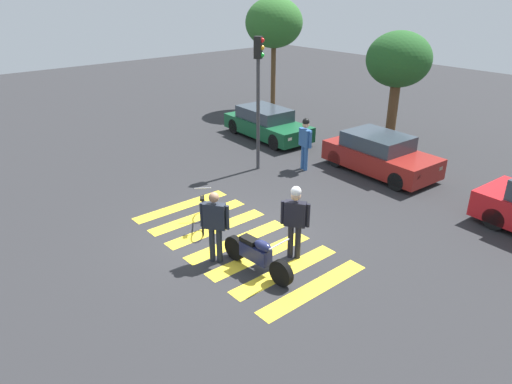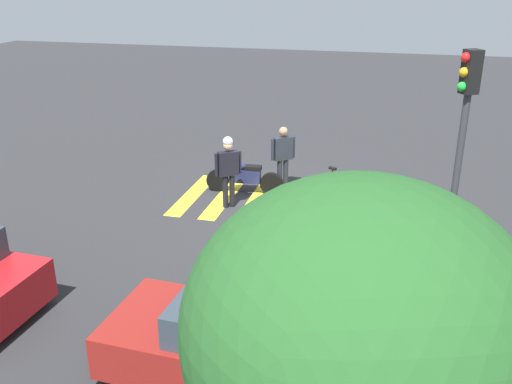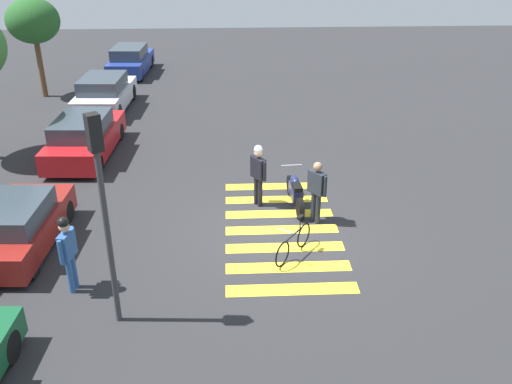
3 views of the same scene
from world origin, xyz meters
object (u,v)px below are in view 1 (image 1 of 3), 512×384
object	(u,v)px
officer_on_foot	(295,217)
officer_by_motorcycle	(215,222)
police_motorcycle	(257,254)
pedestrian_bystander	(305,140)
traffic_light_pole	(259,84)
car_green_compact	(267,124)
car_maroon_wagon	(380,155)
leaning_bicycle	(203,213)

from	to	relation	value
officer_on_foot	officer_by_motorcycle	xyz separation A→B (m)	(-1.09, -1.53, -0.06)
police_motorcycle	pedestrian_bystander	size ratio (longest dim) A/B	1.13
traffic_light_pole	pedestrian_bystander	bearing A→B (deg)	46.95
officer_on_foot	car_green_compact	distance (m)	9.62
car_maroon_wagon	traffic_light_pole	distance (m)	4.85
traffic_light_pole	police_motorcycle	bearing A→B (deg)	-40.89
leaning_bicycle	traffic_light_pole	distance (m)	5.28
leaning_bicycle	pedestrian_bystander	bearing A→B (deg)	102.88
police_motorcycle	car_green_compact	world-z (taller)	car_green_compact
car_maroon_wagon	police_motorcycle	bearing A→B (deg)	-74.96
officer_on_foot	pedestrian_bystander	xyz separation A→B (m)	(-3.95, 4.40, -0.00)
officer_on_foot	officer_by_motorcycle	size ratio (longest dim) A/B	1.05
police_motorcycle	leaning_bicycle	world-z (taller)	police_motorcycle
pedestrian_bystander	car_green_compact	bearing A→B (deg)	158.26
leaning_bicycle	officer_on_foot	world-z (taller)	officer_on_foot
leaning_bicycle	officer_on_foot	bearing A→B (deg)	14.88
police_motorcycle	car_maroon_wagon	distance (m)	7.54
officer_by_motorcycle	pedestrian_bystander	size ratio (longest dim) A/B	0.96
police_motorcycle	car_green_compact	bearing A→B (deg)	137.23
officer_on_foot	car_maroon_wagon	size ratio (longest dim) A/B	0.47
car_green_compact	traffic_light_pole	world-z (taller)	traffic_light_pole
traffic_light_pole	leaning_bicycle	bearing A→B (deg)	-59.87
leaning_bicycle	police_motorcycle	bearing A→B (deg)	-7.20
pedestrian_bystander	police_motorcycle	bearing A→B (deg)	-55.03
police_motorcycle	officer_by_motorcycle	xyz separation A→B (m)	(-0.97, -0.45, 0.59)
pedestrian_bystander	leaning_bicycle	bearing A→B (deg)	-77.12
leaning_bicycle	pedestrian_bystander	xyz separation A→B (m)	(-1.17, 5.13, 0.73)
leaning_bicycle	car_green_compact	size ratio (longest dim) A/B	0.34
car_maroon_wagon	officer_on_foot	bearing A→B (deg)	-71.49
officer_by_motorcycle	car_green_compact	xyz separation A→B (m)	(-6.53, 7.38, -0.43)
leaning_bicycle	car_maroon_wagon	size ratio (longest dim) A/B	0.35
car_maroon_wagon	car_green_compact	bearing A→B (deg)	-176.41
car_green_compact	traffic_light_pole	size ratio (longest dim) A/B	0.93
police_motorcycle	traffic_light_pole	bearing A→B (deg)	139.11
leaning_bicycle	car_green_compact	xyz separation A→B (m)	(-4.84, 6.60, 0.25)
leaning_bicycle	officer_by_motorcycle	world-z (taller)	officer_by_motorcycle
officer_by_motorcycle	car_maroon_wagon	xyz separation A→B (m)	(-0.99, 7.73, -0.39)
car_maroon_wagon	traffic_light_pole	bearing A→B (deg)	-134.79
car_green_compact	car_maroon_wagon	xyz separation A→B (m)	(5.54, 0.35, 0.03)
leaning_bicycle	car_maroon_wagon	distance (m)	6.98
police_motorcycle	officer_on_foot	world-z (taller)	officer_on_foot
leaning_bicycle	officer_on_foot	distance (m)	2.96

